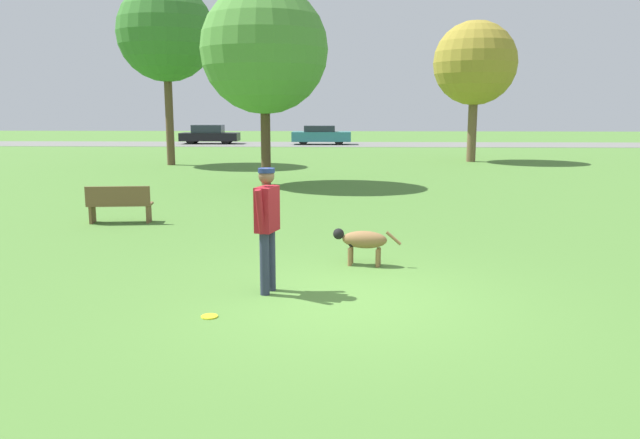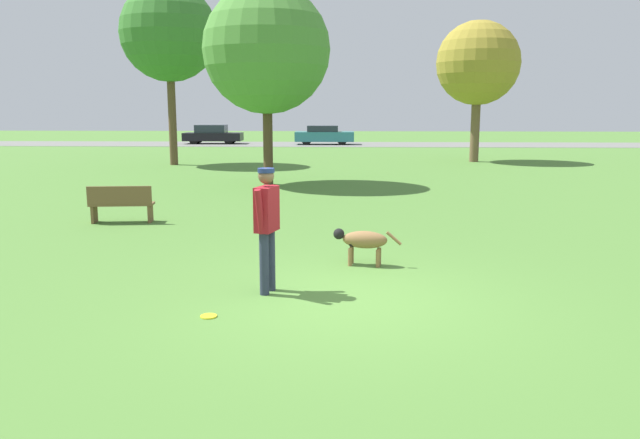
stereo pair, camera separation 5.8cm
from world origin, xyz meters
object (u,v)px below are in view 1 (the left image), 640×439
dog (362,241)px  tree_far_left (166,33)px  parked_car_teal (321,135)px  tree_mid_center (264,50)px  tree_far_right (475,64)px  person (267,219)px  frisbee (209,316)px  parked_car_black (209,135)px  park_bench (119,203)px

dog → tree_far_left: (-8.06, 17.79, 5.31)m
parked_car_teal → tree_mid_center: bearing=-93.6°
tree_far_right → tree_mid_center: (-8.65, -9.28, -0.17)m
person → frisbee: 1.60m
person → dog: 2.17m
tree_far_left → parked_car_black: (-1.75, 16.25, -5.07)m
tree_mid_center → tree_far_right: bearing=47.0°
frisbee → tree_mid_center: bearing=94.0°
parked_car_teal → park_bench: parked_car_teal is taller
tree_far_left → parked_car_teal: bearing=68.6°
frisbee → park_bench: bearing=118.2°
person → tree_far_left: tree_far_left is taller
parked_car_teal → tree_far_left: bearing=-112.4°
person → frisbee: bearing=167.1°
frisbee → parked_car_teal: size_ratio=0.05×
frisbee → tree_far_left: bearing=106.6°
dog → park_bench: (-5.30, 3.57, 0.04)m
parked_car_black → tree_far_left: bearing=-84.7°
dog → person: bearing=58.8°
frisbee → parked_car_black: (-7.85, 36.69, 0.64)m
person → parked_car_teal: (-0.54, 35.12, -0.38)m
tree_far_left → park_bench: (2.76, -14.22, -5.27)m
dog → tree_mid_center: (-2.90, 10.74, 3.96)m
person → dog: size_ratio=1.55×
tree_far_right → parked_car_black: size_ratio=1.59×
tree_far_left → tree_mid_center: 8.84m
tree_mid_center → tree_far_left: bearing=126.2°
tree_far_right → frisbee: bearing=-108.8°
tree_far_right → park_bench: (-11.05, -16.45, -4.09)m
tree_far_left → parked_car_black: size_ratio=1.92×
person → tree_mid_center: 12.86m
park_bench → frisbee: bearing=111.6°
dog → parked_car_teal: (-1.90, 33.54, 0.24)m
park_bench → person: bearing=120.8°
tree_far_left → tree_mid_center: bearing=-53.8°
tree_far_left → park_bench: tree_far_left is taller
dog → tree_far_right: size_ratio=0.17×
person → tree_far_left: size_ratio=0.22×
tree_far_right → tree_far_left: tree_far_left is taller
person → parked_car_teal: size_ratio=0.43×
parked_car_black → parked_car_teal: 7.93m
parked_car_black → park_bench: parked_car_black is taller
person → park_bench: person is taller
frisbee → park_bench: size_ratio=0.15×
dog → tree_mid_center: bearing=-65.6°
tree_mid_center → dog: bearing=-74.9°
frisbee → tree_far_right: 24.38m
tree_far_left → tree_far_right: bearing=9.2°
tree_far_right → tree_far_left: (-13.81, -2.23, 1.18)m
tree_mid_center → parked_car_teal: bearing=87.5°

